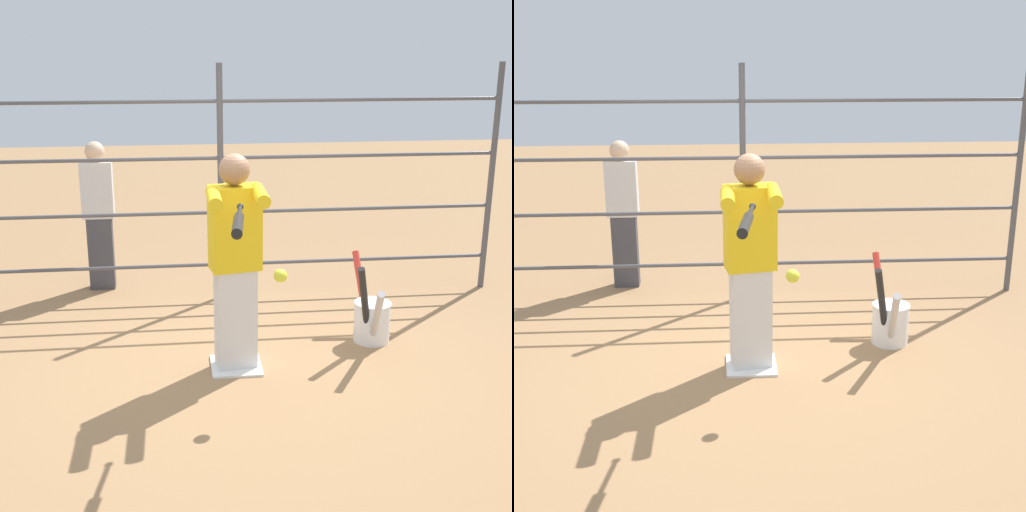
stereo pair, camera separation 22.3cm
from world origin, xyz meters
The scene contains 8 objects.
ground_plane centered at (0.00, 0.00, 0.00)m, with size 24.00×24.00×0.00m, color #9E754C.
home_plate centered at (0.00, 0.00, 0.01)m, with size 0.40×0.40×0.02m.
fence_backstop centered at (0.00, -1.60, 1.15)m, with size 5.52×0.06×2.30m.
batter centered at (0.00, 0.02, 0.93)m, with size 0.44×0.63×1.72m.
baseball_bat_swinging centered at (0.06, 0.97, 1.45)m, with size 0.15×0.86×0.10m.
softball_in_flight centered at (-0.28, 0.51, 0.94)m, with size 0.10×0.10×0.10m.
bat_bucket centered at (-1.20, -0.37, 0.21)m, with size 0.39×1.04×0.76m.
bystander_behind_fence centered at (1.23, -2.02, 0.80)m, with size 0.32×0.20×1.54m.
Camera 1 is at (0.43, 5.17, 2.56)m, focal length 50.00 mm.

